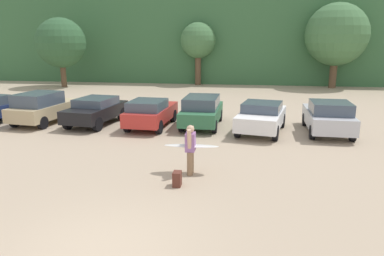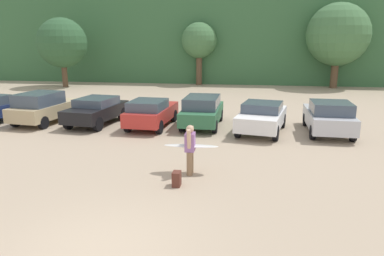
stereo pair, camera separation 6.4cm
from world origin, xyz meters
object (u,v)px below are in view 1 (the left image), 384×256
parked_car_black (96,110)px  parked_car_silver (328,117)px  parked_car_red (151,112)px  surfboard_white (191,146)px  person_adult (190,147)px  parked_car_white (262,116)px  backpack_dropped (177,179)px  parked_car_forest_green (202,110)px  parked_car_tan (43,107)px

parked_car_black → parked_car_silver: 11.39m
parked_car_red → surfboard_white: (2.92, -6.04, 0.16)m
parked_car_silver → surfboard_white: (-5.53, -6.03, 0.12)m
parked_car_black → person_adult: bearing=-130.4°
parked_car_black → parked_car_white: (8.34, -0.45, 0.00)m
parked_car_black → backpack_dropped: (5.60, -7.47, -0.53)m
parked_car_forest_green → parked_car_red: bearing=105.3°
parked_car_silver → surfboard_white: bearing=139.4°
parked_car_forest_green → parked_car_white: size_ratio=0.96×
parked_car_forest_green → parked_car_silver: (5.97, -0.63, -0.01)m
parked_car_tan → parked_car_forest_green: parked_car_tan is taller
parked_car_black → surfboard_white: parked_car_black is taller
parked_car_red → parked_car_forest_green: 2.55m
parked_car_silver → parked_car_red: bearing=91.8°
parked_car_black → backpack_dropped: size_ratio=9.19×
parked_car_black → parked_car_forest_green: bearing=-78.7°
parked_car_red → parked_car_forest_green: bearing=-72.6°
parked_car_white → parked_car_red: bearing=99.0°
parked_car_red → person_adult: (2.90, -6.17, 0.17)m
parked_car_forest_green → backpack_dropped: bearing=-177.2°
parked_car_white → person_adult: size_ratio=2.60×
person_adult → parked_car_black: bearing=-47.4°
parked_car_tan → surfboard_white: 10.68m
parked_car_tan → backpack_dropped: size_ratio=9.44×
parked_car_tan → parked_car_forest_green: bearing=-79.6°
person_adult → parked_car_silver: bearing=-131.8°
parked_car_white → surfboard_white: (-2.49, -5.81, 0.16)m
parked_car_red → parked_car_white: (5.40, -0.23, 0.00)m
surfboard_white → parked_car_white: bearing=-115.5°
parked_car_white → backpack_dropped: (-2.74, -7.01, -0.53)m
parked_car_black → surfboard_white: (5.86, -6.27, 0.16)m
parked_car_white → parked_car_tan: bearing=99.5°
parked_car_forest_green → surfboard_white: bearing=-174.7°
parked_car_black → parked_car_red: parked_car_red is taller
parked_car_white → person_adult: 6.45m
parked_car_red → parked_car_silver: size_ratio=0.99×
backpack_dropped → parked_car_black: bearing=126.9°
parked_car_black → person_adult: person_adult is taller
parked_car_forest_green → parked_car_silver: bearing=-94.5°
parked_car_white → parked_car_silver: 3.05m
person_adult → surfboard_white: bearing=-95.6°
parked_car_black → person_adult: size_ratio=2.53×
parked_car_red → person_adult: bearing=-151.3°
parked_car_tan → parked_car_white: (11.19, -0.37, -0.08)m
parked_car_black → parked_car_white: bearing=-85.9°
parked_car_forest_green → parked_car_white: 3.05m
parked_car_silver → person_adult: 8.28m
person_adult → backpack_dropped: 1.30m
parked_car_red → surfboard_white: size_ratio=2.25×
parked_car_tan → parked_car_white: size_ratio=1.00×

